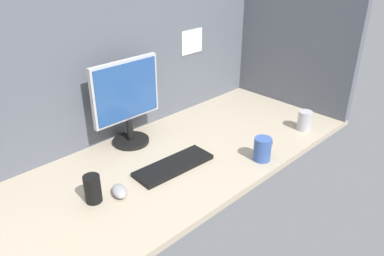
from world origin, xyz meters
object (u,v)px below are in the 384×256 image
(monitor, at_px, (127,100))
(keyboard, at_px, (174,165))
(mug_ceramic_blue, at_px, (263,149))
(mug_black_travel, at_px, (93,189))
(mug_steel, at_px, (305,120))
(mouse, at_px, (119,191))

(monitor, relative_size, keyboard, 1.14)
(monitor, height_order, mug_ceramic_blue, monitor)
(keyboard, xyz_separation_m, mug_black_travel, (-0.38, 0.04, 0.05))
(keyboard, distance_m, mug_steel, 0.78)
(mug_ceramic_blue, xyz_separation_m, mug_steel, (0.41, 0.03, -0.00))
(keyboard, relative_size, mug_ceramic_blue, 3.16)
(mouse, xyz_separation_m, mug_ceramic_blue, (0.62, -0.24, 0.04))
(mouse, bearing_deg, mug_ceramic_blue, -0.23)
(mug_steel, bearing_deg, mug_ceramic_blue, -176.29)
(monitor, xyz_separation_m, keyboard, (-0.00, -0.33, -0.22))
(mug_steel, relative_size, mug_black_travel, 0.91)
(mug_ceramic_blue, bearing_deg, monitor, 120.80)
(mouse, bearing_deg, keyboard, 19.86)
(keyboard, relative_size, mug_black_travel, 3.24)
(keyboard, bearing_deg, monitor, 92.57)
(monitor, xyz_separation_m, mug_ceramic_blue, (0.33, -0.56, -0.17))
(keyboard, height_order, mug_steel, mug_steel)
(monitor, height_order, mouse, monitor)
(mouse, bearing_deg, monitor, 68.81)
(mug_ceramic_blue, relative_size, mug_black_travel, 1.03)
(keyboard, bearing_deg, mouse, -177.93)
(mug_steel, bearing_deg, mouse, 168.41)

